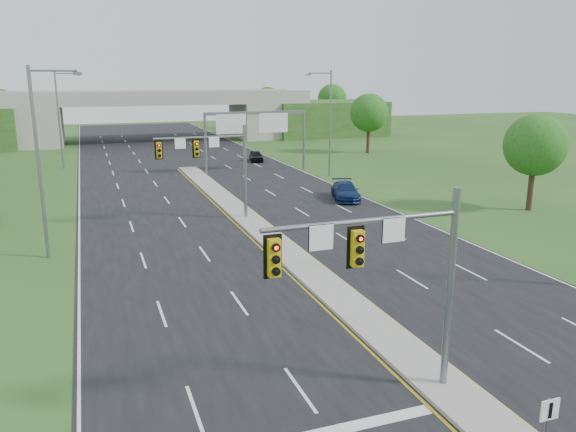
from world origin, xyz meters
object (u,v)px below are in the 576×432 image
at_px(overpass, 154,119).
at_px(car_far_c, 256,156).
at_px(car_far_b, 345,191).
at_px(keep_right_sign, 548,422).
at_px(sign_gantry, 255,125).
at_px(signal_mast_far, 215,158).
at_px(signal_mast_near, 392,265).

height_order(overpass, car_far_c, overpass).
distance_m(overpass, car_far_b, 52.48).
bearing_deg(keep_right_sign, sign_gantry, 82.30).
distance_m(overpass, car_far_c, 28.91).
distance_m(signal_mast_far, car_far_c, 30.30).
bearing_deg(keep_right_sign, signal_mast_near, 116.94).
xyz_separation_m(keep_right_sign, car_far_b, (9.92, 33.07, -0.76)).
bearing_deg(signal_mast_near, car_far_b, 66.93).
relative_size(signal_mast_near, sign_gantry, 0.60).
relative_size(keep_right_sign, car_far_c, 0.57).
relative_size(signal_mast_far, keep_right_sign, 3.18).
bearing_deg(signal_mast_far, keep_right_sign, -85.61).
distance_m(signal_mast_far, keep_right_sign, 29.71).
bearing_deg(car_far_c, car_far_b, -77.04).
xyz_separation_m(signal_mast_near, car_far_c, (11.39, 52.79, -4.05)).
xyz_separation_m(signal_mast_near, sign_gantry, (8.95, 44.99, 0.51)).
height_order(signal_mast_near, car_far_c, signal_mast_near).
relative_size(overpass, car_far_c, 20.73).
relative_size(signal_mast_far, car_far_c, 1.81).
height_order(sign_gantry, car_far_b, sign_gantry).
height_order(signal_mast_near, overpass, overpass).
relative_size(signal_mast_near, keep_right_sign, 3.18).
bearing_deg(overpass, keep_right_sign, -90.00).
bearing_deg(keep_right_sign, car_far_c, 80.95).
distance_m(sign_gantry, car_far_b, 17.29).
relative_size(signal_mast_far, car_far_b, 1.38).
bearing_deg(overpass, car_far_c, -71.51).
height_order(keep_right_sign, overpass, overpass).
relative_size(keep_right_sign, sign_gantry, 0.19).
distance_m(keep_right_sign, overpass, 84.55).
relative_size(signal_mast_near, car_far_c, 1.81).
xyz_separation_m(signal_mast_far, car_far_c, (11.39, 27.79, -4.05)).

